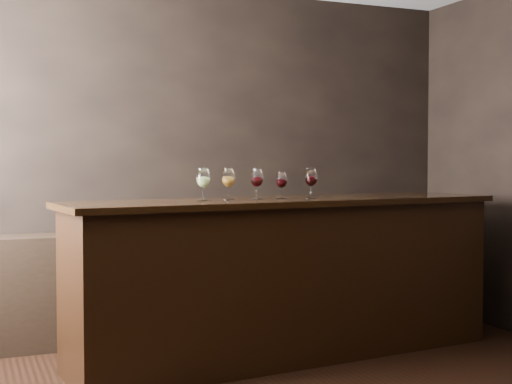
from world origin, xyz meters
name	(u,v)px	position (x,y,z in m)	size (l,w,h in m)	color
room_shell	(239,80)	(-0.23, 0.11, 1.81)	(5.02, 4.52, 2.81)	black
bar_counter	(288,281)	(0.53, 1.13, 0.54)	(3.08, 0.67, 1.08)	black
bar_top	(289,201)	(0.53, 1.13, 1.10)	(3.18, 0.74, 0.04)	black
back_bar_shelf	(93,288)	(-0.69, 2.03, 0.42)	(2.32, 0.40, 0.84)	black
glass_white	(203,179)	(-0.11, 1.10, 1.27)	(0.09, 0.09, 0.22)	white
glass_amber	(228,178)	(0.08, 1.14, 1.27)	(0.09, 0.09, 0.22)	white
glass_red_a	(257,179)	(0.29, 1.15, 1.26)	(0.09, 0.09, 0.21)	white
glass_red_b	(282,181)	(0.47, 1.13, 1.25)	(0.08, 0.08, 0.19)	white
glass_red_c	(311,178)	(0.69, 1.09, 1.26)	(0.09, 0.09, 0.21)	white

